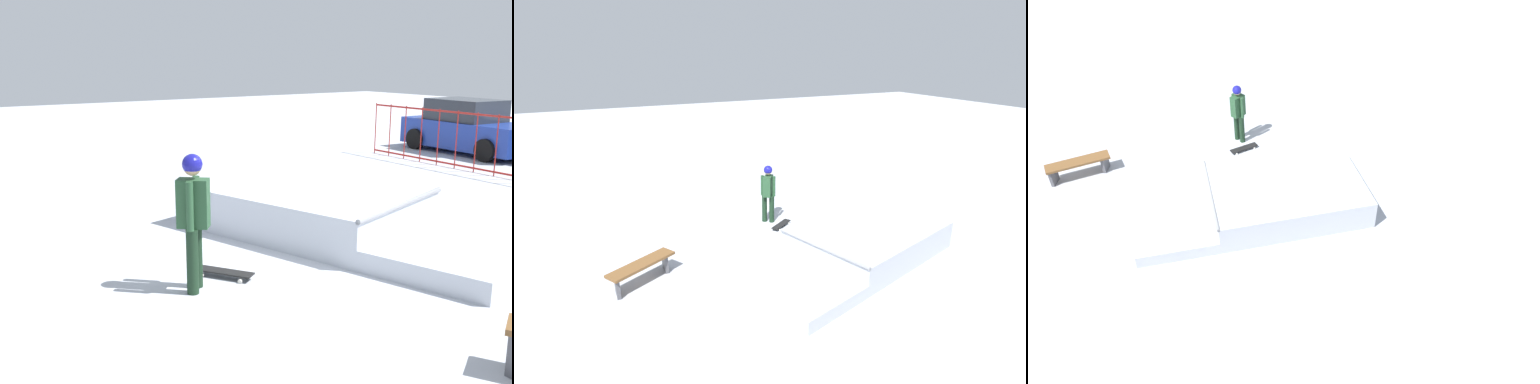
% 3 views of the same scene
% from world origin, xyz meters
% --- Properties ---
extents(ground_plane, '(60.00, 60.00, 0.00)m').
position_xyz_m(ground_plane, '(0.00, 0.00, 0.00)').
color(ground_plane, '#B2B7C1').
extents(skate_ramp, '(5.91, 4.00, 0.74)m').
position_xyz_m(skate_ramp, '(-0.71, 0.82, 0.32)').
color(skate_ramp, silver).
rests_on(skate_ramp, ground).
extents(skater, '(0.41, 0.43, 1.73)m').
position_xyz_m(skater, '(0.27, -2.17, 1.01)').
color(skater, black).
rests_on(skater, ground).
extents(skateboard, '(0.78, 0.61, 0.09)m').
position_xyz_m(skateboard, '(0.10, -1.65, 0.08)').
color(skateboard, black).
rests_on(skateboard, ground).
extents(park_bench, '(1.59, 1.13, 0.48)m').
position_xyz_m(park_bench, '(4.26, -0.28, 0.36)').
color(park_bench, brown).
rests_on(park_bench, ground).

